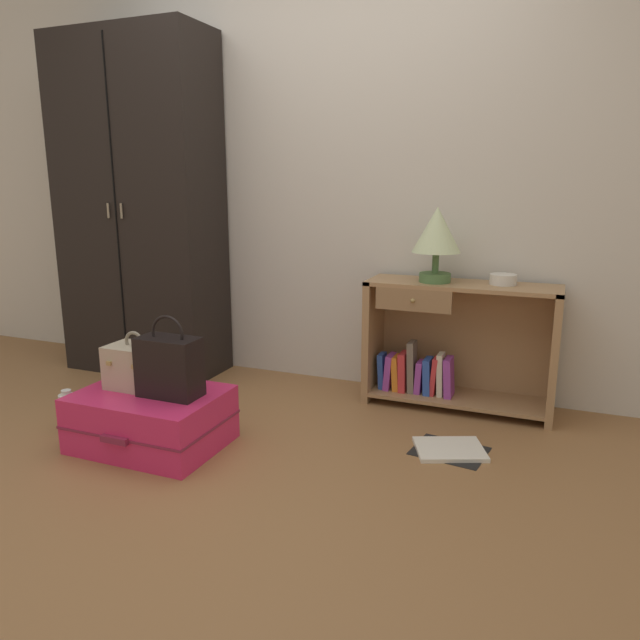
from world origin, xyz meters
name	(u,v)px	position (x,y,z in m)	size (l,w,h in m)	color
ground_plane	(200,478)	(0.00, 0.00, 0.00)	(9.00, 9.00, 0.00)	olive
back_wall	(328,171)	(0.00, 1.50, 1.30)	(6.40, 0.10, 2.60)	beige
wardrobe	(140,209)	(-1.18, 1.20, 1.07)	(1.03, 0.47, 2.13)	black
bookshelf	(451,346)	(0.83, 1.27, 0.34)	(1.03, 0.34, 0.71)	#A37A51
table_lamp	(437,234)	(0.73, 1.24, 0.97)	(0.26, 0.26, 0.41)	#4C7542
bowl	(503,279)	(1.08, 1.29, 0.73)	(0.14, 0.14, 0.06)	silver
suitcase_large	(151,419)	(-0.39, 0.20, 0.13)	(0.68, 0.52, 0.27)	#DB2860
train_case	(136,366)	(-0.49, 0.23, 0.38)	(0.26, 0.20, 0.28)	#B7A88E
handbag	(169,366)	(-0.27, 0.20, 0.41)	(0.29, 0.15, 0.38)	black
bottle	(68,411)	(-0.91, 0.19, 0.10)	(0.08, 0.08, 0.21)	white
open_book_on_floor	(450,450)	(0.95, 0.66, 0.01)	(0.39, 0.35, 0.02)	white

